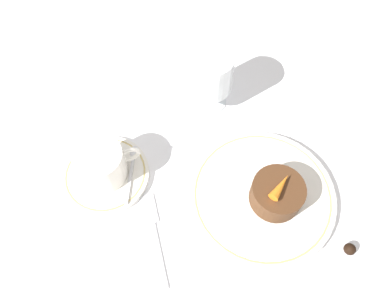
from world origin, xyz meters
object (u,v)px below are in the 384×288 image
at_px(wine_glass, 210,75).
at_px(dessert_cake, 274,194).
at_px(coffee_cup, 101,164).
at_px(fork, 155,233).
at_px(dinner_plate, 262,196).

height_order(wine_glass, dessert_cake, wine_glass).
xyz_separation_m(coffee_cup, fork, (0.05, -0.12, -0.04)).
distance_m(dinner_plate, coffee_cup, 0.26).
height_order(wine_glass, fork, wine_glass).
relative_size(dinner_plate, coffee_cup, 2.27).
xyz_separation_m(dinner_plate, wine_glass, (-0.01, 0.21, 0.07)).
distance_m(coffee_cup, fork, 0.14).
xyz_separation_m(wine_glass, dessert_cake, (0.02, -0.23, -0.04)).
bearing_deg(fork, dessert_cake, -3.96).
distance_m(coffee_cup, wine_glass, 0.24).
distance_m(wine_glass, fork, 0.28).
bearing_deg(coffee_cup, wine_glass, 21.99).
height_order(dinner_plate, coffee_cup, coffee_cup).
xyz_separation_m(fork, dessert_cake, (0.19, -0.01, 0.03)).
height_order(fork, dessert_cake, dessert_cake).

